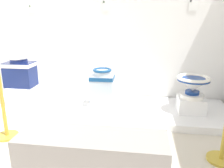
{
  "coord_description": "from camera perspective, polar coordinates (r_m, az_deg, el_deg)",
  "views": [
    {
      "loc": [
        2.55,
        -0.77,
        1.25
      ],
      "look_at": [
        2.14,
        2.11,
        0.41
      ],
      "focal_mm": 35.92,
      "sensor_mm": 36.0,
      "label": 1
    }
  ],
  "objects": [
    {
      "name": "antique_toilet_broad_patterned",
      "position": [
        3.07,
        -2.46,
        -0.25
      ],
      "size": [
        0.32,
        0.25,
        0.47
      ],
      "color": "silver",
      "rests_on": "plinth_block_broad_patterned"
    },
    {
      "name": "stanchion_post_near_left",
      "position": [
        2.68,
        -25.87,
        -6.07
      ],
      "size": [
        0.24,
        0.24,
        1.01
      ],
      "color": "gold",
      "rests_on": "ground_plane"
    },
    {
      "name": "antique_toilet_leftmost",
      "position": [
        3.35,
        -22.37,
        3.0
      ],
      "size": [
        0.39,
        0.28,
        0.42
      ],
      "color": "navy",
      "rests_on": "plinth_block_leftmost"
    },
    {
      "name": "plinth_block_rightmost",
      "position": [
        3.09,
        19.43,
        -5.01
      ],
      "size": [
        0.33,
        0.29,
        0.2
      ],
      "primitive_type": "cube",
      "color": "white",
      "rests_on": "display_platform"
    },
    {
      "name": "info_placard_first",
      "position": [
        3.8,
        -19.68,
        17.65
      ],
      "size": [
        0.11,
        0.01,
        0.12
      ],
      "color": "white"
    },
    {
      "name": "museum_bench",
      "position": [
        1.86,
        -5.03,
        -18.4
      ],
      "size": [
        1.15,
        0.36,
        0.4
      ],
      "primitive_type": "cube",
      "color": "gray",
      "rests_on": "ground_plane"
    },
    {
      "name": "plinth_block_broad_patterned",
      "position": [
        3.15,
        -2.4,
        -4.98
      ],
      "size": [
        0.35,
        0.39,
        0.06
      ],
      "primitive_type": "cube",
      "color": "white",
      "rests_on": "display_platform"
    },
    {
      "name": "display_platform",
      "position": [
        3.17,
        -2.17,
        -6.31
      ],
      "size": [
        3.4,
        0.99,
        0.09
      ],
      "primitive_type": "cube",
      "color": "white",
      "rests_on": "ground_plane"
    },
    {
      "name": "antique_toilet_rightmost",
      "position": [
        3.0,
        19.92,
        -0.04
      ],
      "size": [
        0.41,
        0.41,
        0.28
      ],
      "color": "white",
      "rests_on": "plinth_block_rightmost"
    },
    {
      "name": "info_placard_third",
      "position": [
        3.46,
        19.98,
        18.48
      ],
      "size": [
        0.12,
        0.01,
        0.16
      ],
      "color": "white"
    },
    {
      "name": "info_placard_second",
      "position": [
        3.44,
        -1.59,
        19.42
      ],
      "size": [
        0.09,
        0.01,
        0.15
      ],
      "color": "white"
    },
    {
      "name": "plinth_block_leftmost",
      "position": [
        3.44,
        -21.77,
        -2.56
      ],
      "size": [
        0.3,
        0.34,
        0.26
      ],
      "primitive_type": "cube",
      "color": "white",
      "rests_on": "display_platform"
    },
    {
      "name": "wall_back",
      "position": [
        3.48,
        -0.77,
        20.66
      ],
      "size": [
        4.24,
        0.06,
        3.06
      ],
      "primitive_type": "cube",
      "color": "white",
      "rests_on": "ground_plane"
    }
  ]
}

